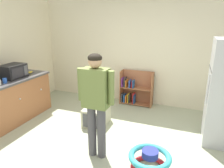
{
  "coord_description": "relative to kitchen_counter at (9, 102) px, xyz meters",
  "views": [
    {
      "loc": [
        1.2,
        -2.66,
        2.05
      ],
      "look_at": [
        -0.08,
        0.61,
        0.96
      ],
      "focal_mm": 33.32,
      "sensor_mm": 36.0,
      "label": 1
    }
  ],
  "objects": [
    {
      "name": "banana_bunch",
      "position": [
        0.04,
        0.65,
        0.48
      ],
      "size": [
        0.12,
        0.16,
        0.04
      ],
      "color": "gold",
      "rests_on": "kitchen_counter"
    },
    {
      "name": "microwave",
      "position": [
        -0.02,
        0.23,
        0.59
      ],
      "size": [
        0.37,
        0.48,
        0.28
      ],
      "color": "black",
      "rests_on": "kitchen_counter"
    },
    {
      "name": "green_glass_bottle",
      "position": [
        -0.12,
        0.59,
        0.55
      ],
      "size": [
        0.07,
        0.07,
        0.25
      ],
      "color": "#33753D",
      "rests_on": "kitchen_counter"
    },
    {
      "name": "ground_plane",
      "position": [
        2.2,
        -0.24,
        -0.45
      ],
      "size": [
        12.0,
        12.0,
        0.0
      ],
      "primitive_type": "plane",
      "color": "#A4AC8E",
      "rests_on": "ground"
    },
    {
      "name": "bookshelf",
      "position": [
        2.13,
        1.9,
        -0.09
      ],
      "size": [
        0.8,
        0.28,
        0.85
      ],
      "color": "#A2633E",
      "rests_on": "ground"
    },
    {
      "name": "back_wall",
      "position": [
        2.2,
        2.09,
        0.9
      ],
      "size": [
        5.2,
        0.06,
        2.7
      ],
      "primitive_type": "cube",
      "color": "beige",
      "rests_on": "ground"
    },
    {
      "name": "left_side_wall",
      "position": [
        -0.43,
        0.57,
        0.9
      ],
      "size": [
        0.06,
        2.99,
        2.7
      ],
      "primitive_type": "cube",
      "color": "beige",
      "rests_on": "ground"
    },
    {
      "name": "kitchen_counter",
      "position": [
        0.0,
        0.0,
        0.0
      ],
      "size": [
        0.65,
        1.92,
        0.9
      ],
      "color": "#9F613A",
      "rests_on": "ground"
    },
    {
      "name": "pet_carrier",
      "position": [
        1.7,
        0.57,
        -0.27
      ],
      "size": [
        0.42,
        0.55,
        0.36
      ],
      "color": "beige",
      "rests_on": "ground"
    },
    {
      "name": "standing_person",
      "position": [
        2.16,
        -0.36,
        0.51
      ],
      "size": [
        0.57,
        0.22,
        1.61
      ],
      "color": "#4C4B52",
      "rests_on": "ground"
    },
    {
      "name": "blue_cup",
      "position": [
        0.13,
        -0.12,
        0.5
      ],
      "size": [
        0.08,
        0.08,
        0.09
      ],
      "primitive_type": "cylinder",
      "color": "blue",
      "rests_on": "kitchen_counter"
    },
    {
      "name": "baby_walker",
      "position": [
        3.0,
        -0.41,
        -0.29
      ],
      "size": [
        0.6,
        0.6,
        0.32
      ],
      "color": "red",
      "rests_on": "ground"
    }
  ]
}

